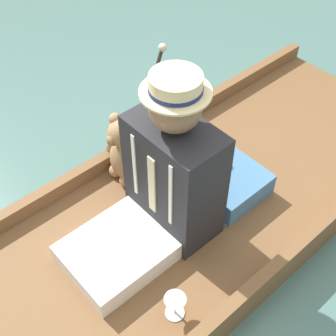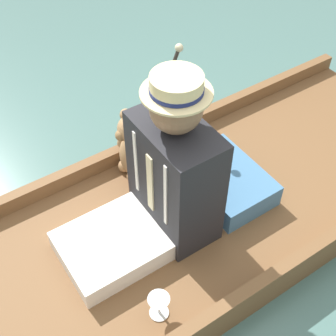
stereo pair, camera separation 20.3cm
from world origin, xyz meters
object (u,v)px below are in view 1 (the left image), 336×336
at_px(teddy_bear, 123,151).
at_px(walking_cane, 148,96).
at_px(seated_person, 163,182).
at_px(wine_glass, 175,303).

xyz_separation_m(teddy_bear, walking_cane, (0.07, -0.23, 0.21)).
xyz_separation_m(seated_person, walking_cane, (0.47, -0.30, 0.07)).
bearing_deg(wine_glass, teddy_bear, -23.70).
relative_size(teddy_bear, wine_glass, 3.35).
height_order(seated_person, wine_glass, seated_person).
relative_size(seated_person, teddy_bear, 2.11).
height_order(teddy_bear, walking_cane, walking_cane).
distance_m(seated_person, teddy_bear, 0.43).
xyz_separation_m(seated_person, teddy_bear, (0.40, -0.07, -0.14)).
distance_m(seated_person, wine_glass, 0.54).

